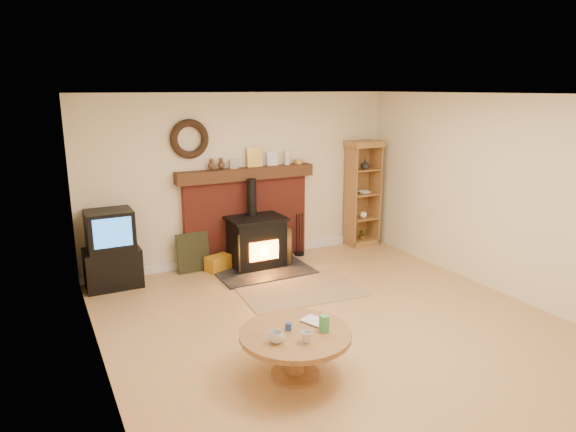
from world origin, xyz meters
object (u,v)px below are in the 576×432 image
wood_stove (257,243)px  tv_unit (112,251)px  curio_cabinet (362,193)px  coffee_table (295,340)px

wood_stove → tv_unit: wood_stove is taller
wood_stove → curio_cabinet: bearing=7.5°
curio_cabinet → coffee_table: curio_cabinet is taller
wood_stove → coffee_table: wood_stove is taller
curio_cabinet → coffee_table: (-2.99, -3.22, -0.54)m
wood_stove → coffee_table: size_ratio=1.32×
curio_cabinet → wood_stove: bearing=-172.5°
wood_stove → tv_unit: 2.09m
tv_unit → coffee_table: 3.35m
wood_stove → curio_cabinet: (2.09, 0.28, 0.52)m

